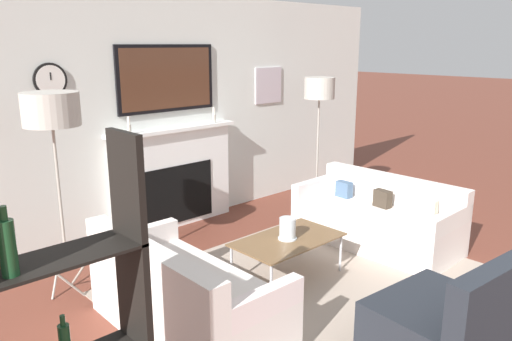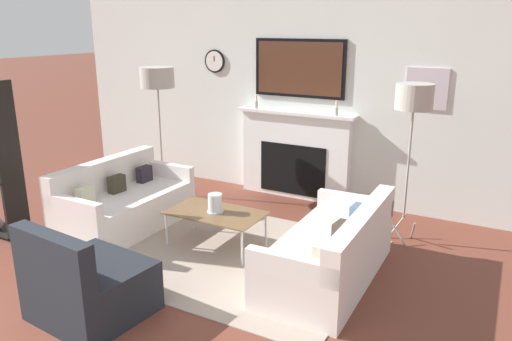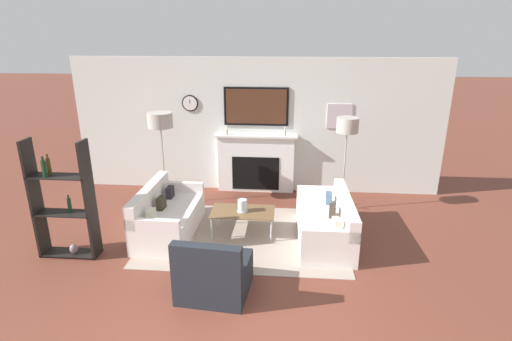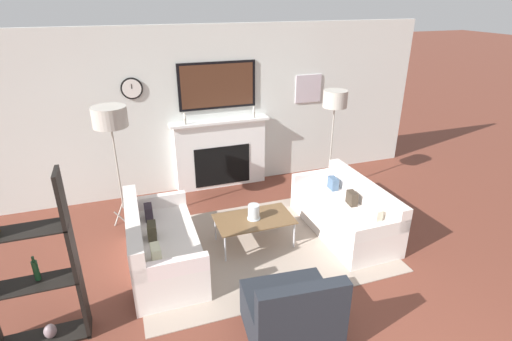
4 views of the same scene
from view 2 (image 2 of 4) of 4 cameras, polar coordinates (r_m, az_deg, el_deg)
fireplace_wall at (r=6.80m, az=4.96°, el=7.14°), size 7.42×0.28×2.70m
area_rug at (r=5.39m, az=-4.58°, el=-9.03°), size 3.19×2.24×0.01m
couch_left at (r=6.05m, az=-14.96°, el=-3.80°), size 0.82×1.63×0.79m
couch_right at (r=4.76m, az=8.63°, el=-9.35°), size 0.84×1.76×0.72m
armchair at (r=4.37m, az=-18.72°, el=-12.39°), size 0.91×0.86×0.83m
coffee_table at (r=5.34m, az=-4.62°, el=-5.01°), size 1.02×0.59×0.40m
hurricane_candle at (r=5.31m, az=-4.69°, el=-3.85°), size 0.18×0.18×0.20m
floor_lamp_left at (r=6.88m, az=-11.22°, el=10.23°), size 0.46×0.46×1.78m
floor_lamp_right at (r=5.40m, az=17.63°, el=7.76°), size 0.38×0.38×1.74m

